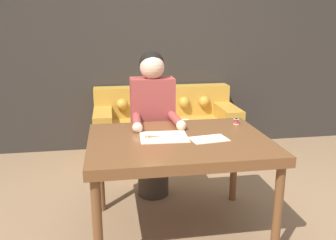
{
  "coord_description": "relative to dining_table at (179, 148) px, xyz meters",
  "views": [
    {
      "loc": [
        -0.62,
        -2.31,
        1.53
      ],
      "look_at": [
        -0.21,
        0.17,
        0.84
      ],
      "focal_mm": 38.0,
      "sensor_mm": 36.0,
      "label": 1
    }
  ],
  "objects": [
    {
      "name": "wall_back",
      "position": [
        0.15,
        2.0,
        0.63
      ],
      "size": [
        8.0,
        0.06,
        2.6
      ],
      "color": "#2D2823",
      "rests_on": "ground_plane"
    },
    {
      "name": "pattern_paper_main",
      "position": [
        -0.1,
        0.05,
        0.08
      ],
      "size": [
        0.35,
        0.3,
        0.0
      ],
      "color": "beige",
      "rests_on": "dining_table"
    },
    {
      "name": "pattern_paper_offcut",
      "position": [
        0.2,
        -0.05,
        0.08
      ],
      "size": [
        0.28,
        0.2,
        0.0
      ],
      "color": "beige",
      "rests_on": "dining_table"
    },
    {
      "name": "ground_plane",
      "position": [
        0.15,
        -0.03,
        -0.67
      ],
      "size": [
        16.0,
        16.0,
        0.0
      ],
      "primitive_type": "plane",
      "color": "#846647"
    },
    {
      "name": "scissors",
      "position": [
        -0.18,
        0.06,
        0.08
      ],
      "size": [
        0.2,
        0.09,
        0.01
      ],
      "color": "silver",
      "rests_on": "dining_table"
    },
    {
      "name": "couch",
      "position": [
        0.16,
        1.61,
        -0.37
      ],
      "size": [
        1.63,
        0.76,
        0.79
      ],
      "color": "#B7842D",
      "rests_on": "ground_plane"
    },
    {
      "name": "person",
      "position": [
        -0.11,
        0.63,
        -0.01
      ],
      "size": [
        0.41,
        0.62,
        1.3
      ],
      "color": "#33281E",
      "rests_on": "ground_plane"
    },
    {
      "name": "thread_spool",
      "position": [
        0.53,
        0.29,
        0.1
      ],
      "size": [
        0.04,
        0.04,
        0.05
      ],
      "color": "red",
      "rests_on": "dining_table"
    },
    {
      "name": "dining_table",
      "position": [
        0.0,
        0.0,
        0.0
      ],
      "size": [
        1.27,
        0.95,
        0.74
      ],
      "color": "brown",
      "rests_on": "ground_plane"
    }
  ]
}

